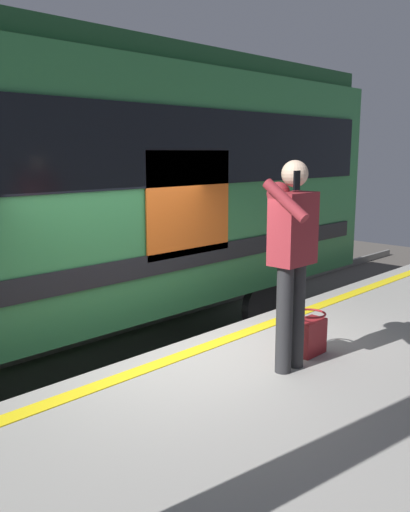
{
  "coord_description": "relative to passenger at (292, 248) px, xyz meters",
  "views": [
    {
      "loc": [
        3.51,
        3.81,
        2.87
      ],
      "look_at": [
        -0.13,
        0.3,
        1.91
      ],
      "focal_mm": 38.7,
      "sensor_mm": 36.0,
      "label": 1
    }
  ],
  "objects": [
    {
      "name": "ground_plane",
      "position": [
        0.26,
        -1.18,
        -2.08
      ],
      "size": [
        25.44,
        25.44,
        0.0
      ],
      "primitive_type": "plane",
      "color": "#4C4742"
    },
    {
      "name": "handbag",
      "position": [
        -0.43,
        -0.07,
        -0.88
      ],
      "size": [
        0.31,
        0.29,
        0.4
      ],
      "color": "maroon",
      "rests_on": "platform"
    },
    {
      "name": "safety_line",
      "position": [
        0.26,
        -0.88,
        -1.06
      ],
      "size": [
        16.62,
        0.16,
        0.01
      ],
      "primitive_type": "cube",
      "color": "yellow",
      "rests_on": "platform"
    },
    {
      "name": "passenger",
      "position": [
        0.0,
        0.0,
        0.0
      ],
      "size": [
        0.57,
        0.55,
        1.79
      ],
      "color": "#262628",
      "rests_on": "platform"
    },
    {
      "name": "track_rail_far",
      "position": [
        0.26,
        -4.23,
        -2.0
      ],
      "size": [
        22.05,
        0.08,
        0.16
      ],
      "primitive_type": "cube",
      "color": "slate",
      "rests_on": "ground"
    },
    {
      "name": "track_rail_near",
      "position": [
        0.26,
        -2.8,
        -2.0
      ],
      "size": [
        22.05,
        0.08,
        0.16
      ],
      "primitive_type": "cube",
      "color": "slate",
      "rests_on": "ground"
    }
  ]
}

